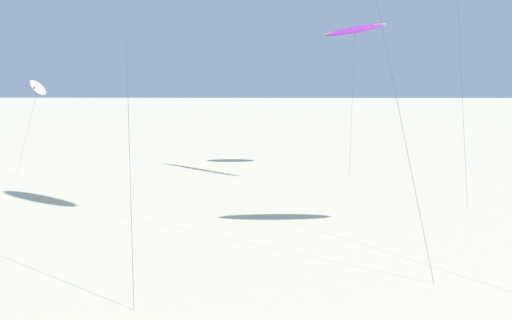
{
  "coord_description": "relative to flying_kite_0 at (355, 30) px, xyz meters",
  "views": [
    {
      "loc": [
        2.43,
        6.18,
        9.08
      ],
      "look_at": [
        2.21,
        25.7,
        5.82
      ],
      "focal_mm": 42.5,
      "sensor_mm": 36.0,
      "label": 1
    }
  ],
  "objects": [
    {
      "name": "flying_kite_0",
      "position": [
        0.0,
        0.0,
        0.0
      ],
      "size": [
        5.21,
        5.47,
        12.31
      ],
      "color": "purple",
      "rests_on": "ground"
    },
    {
      "name": "flying_kite_3",
      "position": [
        -27.24,
        1.89,
        -4.84
      ],
      "size": [
        2.79,
        9.91,
        7.42
      ],
      "color": "white",
      "rests_on": "ground"
    }
  ]
}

